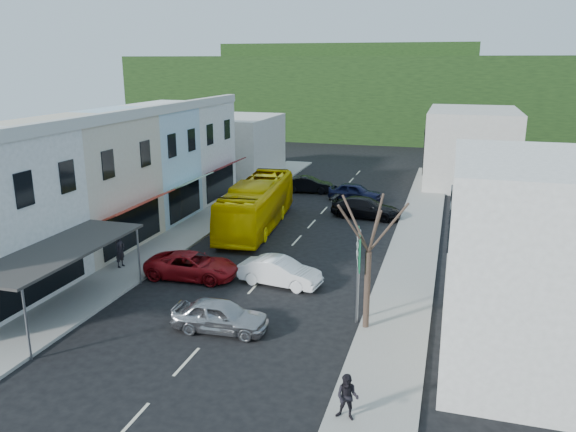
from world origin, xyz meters
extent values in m
plane|color=black|center=(0.00, 0.00, 0.00)|extent=(120.00, 120.00, 0.00)
cube|color=gray|center=(-7.50, 10.00, 0.07)|extent=(3.00, 52.00, 0.15)
cube|color=gray|center=(7.50, 10.00, 0.07)|extent=(3.00, 52.00, 0.15)
cube|color=#5B1717|center=(-8.40, -5.50, 3.05)|extent=(1.30, 7.65, 0.08)
cube|color=beige|center=(-12.50, 3.00, 4.00)|extent=(7.00, 8.00, 8.00)
cube|color=maroon|center=(-8.40, 3.00, 3.05)|extent=(1.30, 6.80, 0.08)
cube|color=#A5C4D7|center=(-12.50, 10.00, 4.00)|extent=(7.00, 6.00, 8.00)
cube|color=#195926|center=(-8.40, 10.00, 3.05)|extent=(1.30, 5.10, 0.08)
cube|color=beige|center=(-12.50, 16.50, 4.00)|extent=(7.00, 7.00, 8.00)
cube|color=#5B1717|center=(-8.40, 16.50, 3.05)|extent=(1.30, 5.95, 0.08)
cube|color=beige|center=(13.50, -4.00, 4.00)|extent=(8.00, 9.00, 8.00)
cube|color=#B7B2A8|center=(-12.00, 27.00, 3.00)|extent=(8.00, 10.00, 6.00)
cube|color=#B7B2A8|center=(11.00, 30.00, 3.50)|extent=(8.00, 12.00, 7.00)
cube|color=black|center=(0.00, 64.00, 6.00)|extent=(80.00, 24.00, 12.00)
cube|color=black|center=(-8.00, 70.00, 10.00)|extent=(40.00, 16.00, 8.00)
imported|color=#ECC502|center=(-3.49, 10.09, 1.55)|extent=(3.56, 11.78, 3.10)
imported|color=#A2A2A6|center=(0.24, -5.19, 0.70)|extent=(4.48, 2.02, 1.40)
imported|color=white|center=(1.18, 0.52, 0.70)|extent=(4.60, 2.37, 1.40)
imported|color=maroon|center=(-3.67, 0.12, 0.70)|extent=(4.69, 2.14, 1.40)
imported|color=black|center=(3.45, 14.86, 0.70)|extent=(4.67, 2.32, 1.40)
imported|color=black|center=(1.78, 19.76, 0.70)|extent=(4.61, 2.39, 1.40)
imported|color=black|center=(-2.75, 21.69, 0.70)|extent=(4.60, 2.36, 1.40)
imported|color=black|center=(-8.09, 0.14, 1.00)|extent=(0.45, 0.63, 1.70)
imported|color=black|center=(6.74, -10.01, 1.00)|extent=(0.73, 0.50, 1.70)
camera|label=1|loc=(9.39, -25.71, 11.38)|focal=35.00mm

